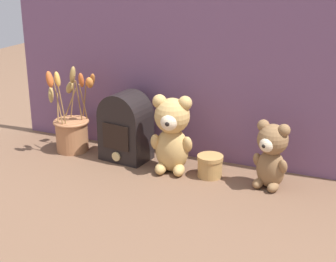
% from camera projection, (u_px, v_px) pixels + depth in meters
% --- Properties ---
extents(ground_plane, '(4.00, 4.00, 0.00)m').
position_uv_depth(ground_plane, '(166.00, 172.00, 1.68)').
color(ground_plane, brown).
extents(backdrop_wall, '(1.32, 0.02, 0.74)m').
position_uv_depth(backdrop_wall, '(186.00, 51.00, 1.70)').
color(backdrop_wall, '#704C70').
rests_on(backdrop_wall, ground).
extents(teddy_bear_large, '(0.14, 0.13, 0.26)m').
position_uv_depth(teddy_bear_large, '(172.00, 133.00, 1.64)').
color(teddy_bear_large, tan).
rests_on(teddy_bear_large, ground).
extents(teddy_bear_medium, '(0.12, 0.11, 0.21)m').
position_uv_depth(teddy_bear_medium, '(271.00, 154.00, 1.54)').
color(teddy_bear_medium, olive).
rests_on(teddy_bear_medium, ground).
extents(flower_vase, '(0.16, 0.16, 0.30)m').
position_uv_depth(flower_vase, '(72.00, 129.00, 1.83)').
color(flower_vase, '#AD7047').
rests_on(flower_vase, ground).
extents(vintage_radio, '(0.17, 0.13, 0.24)m').
position_uv_depth(vintage_radio, '(126.00, 126.00, 1.75)').
color(vintage_radio, black).
rests_on(vintage_radio, ground).
extents(decorative_tin_tall, '(0.08, 0.08, 0.07)m').
position_uv_depth(decorative_tin_tall, '(210.00, 166.00, 1.64)').
color(decorative_tin_tall, tan).
rests_on(decorative_tin_tall, ground).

